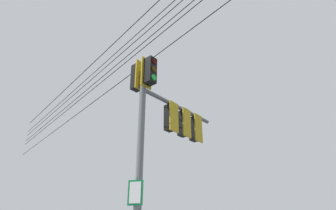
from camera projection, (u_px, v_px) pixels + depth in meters
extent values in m
cylinder|color=slate|center=(139.00, 180.00, 7.65)|extent=(0.20, 0.20, 6.92)
cylinder|color=slate|center=(179.00, 108.00, 10.07)|extent=(3.41, 1.37, 0.14)
cube|color=black|center=(137.00, 77.00, 9.26)|extent=(0.39, 0.39, 0.90)
cube|color=#B29319|center=(141.00, 76.00, 9.16)|extent=(0.43, 0.19, 1.04)
cylinder|color=#360503|center=(134.00, 71.00, 9.49)|extent=(0.20, 0.10, 0.20)
cylinder|color=#3C2703|center=(134.00, 79.00, 9.36)|extent=(0.20, 0.10, 0.20)
cylinder|color=green|center=(133.00, 87.00, 9.23)|extent=(0.20, 0.10, 0.20)
cube|color=black|center=(150.00, 71.00, 8.91)|extent=(0.39, 0.39, 0.90)
cube|color=#B29319|center=(146.00, 73.00, 9.01)|extent=(0.43, 0.19, 1.04)
cylinder|color=#360503|center=(154.00, 61.00, 8.94)|extent=(0.20, 0.10, 0.20)
cylinder|color=#3C2703|center=(154.00, 69.00, 8.81)|extent=(0.20, 0.10, 0.20)
cylinder|color=green|center=(154.00, 77.00, 8.68)|extent=(0.20, 0.10, 0.20)
cube|color=black|center=(170.00, 118.00, 9.49)|extent=(0.39, 0.39, 0.90)
cube|color=#B29319|center=(174.00, 117.00, 9.40)|extent=(0.42, 0.20, 1.04)
cylinder|color=#360503|center=(166.00, 111.00, 9.72)|extent=(0.20, 0.10, 0.20)
cylinder|color=#3C2703|center=(166.00, 119.00, 9.59)|extent=(0.20, 0.10, 0.20)
cylinder|color=green|center=(166.00, 127.00, 9.46)|extent=(0.20, 0.10, 0.20)
cube|color=black|center=(183.00, 124.00, 9.97)|extent=(0.39, 0.39, 0.90)
cube|color=#B29319|center=(187.00, 123.00, 9.87)|extent=(0.42, 0.20, 1.04)
cylinder|color=#360503|center=(179.00, 117.00, 10.19)|extent=(0.20, 0.10, 0.20)
cylinder|color=#3C2703|center=(179.00, 125.00, 10.06)|extent=(0.20, 0.10, 0.20)
cylinder|color=green|center=(179.00, 133.00, 9.93)|extent=(0.20, 0.10, 0.20)
cube|color=black|center=(195.00, 129.00, 10.44)|extent=(0.39, 0.39, 0.90)
cube|color=#B29319|center=(198.00, 128.00, 10.34)|extent=(0.42, 0.20, 1.04)
cylinder|color=#360503|center=(191.00, 122.00, 10.67)|extent=(0.20, 0.10, 0.20)
cylinder|color=#3C2703|center=(191.00, 130.00, 10.54)|extent=(0.20, 0.10, 0.20)
cylinder|color=green|center=(191.00, 138.00, 10.41)|extent=(0.20, 0.10, 0.20)
cube|color=#0C7238|center=(135.00, 193.00, 4.79)|extent=(0.21, 0.20, 0.41)
cube|color=white|center=(135.00, 192.00, 4.77)|extent=(0.16, 0.14, 0.35)
cylinder|color=black|center=(125.00, 78.00, 10.02)|extent=(4.85, 24.27, 0.27)
cylinder|color=black|center=(127.00, 62.00, 10.32)|extent=(4.85, 24.27, 0.27)
cylinder|color=black|center=(127.00, 56.00, 10.42)|extent=(4.85, 24.27, 0.27)
cylinder|color=black|center=(128.00, 48.00, 10.57)|extent=(4.85, 24.27, 0.27)
cylinder|color=black|center=(128.00, 42.00, 10.69)|extent=(4.85, 24.27, 0.27)
cylinder|color=black|center=(129.00, 29.00, 10.96)|extent=(4.85, 24.27, 0.27)
cylinder|color=black|center=(129.00, 29.00, 10.97)|extent=(4.85, 24.27, 0.27)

